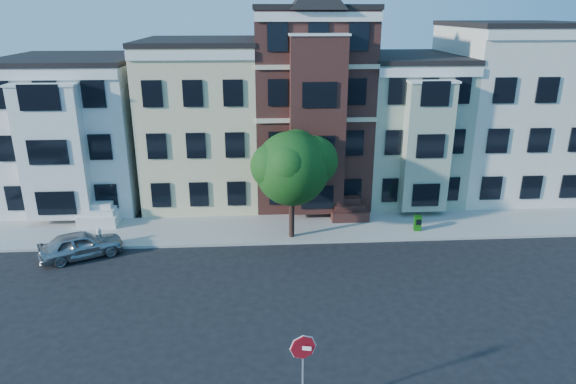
{
  "coord_description": "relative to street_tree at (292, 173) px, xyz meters",
  "views": [
    {
      "loc": [
        -3.52,
        -19.17,
        11.96
      ],
      "look_at": [
        -2.13,
        2.7,
        4.2
      ],
      "focal_mm": 32.0,
      "sensor_mm": 36.0,
      "label": 1
    }
  ],
  "objects": [
    {
      "name": "ground",
      "position": [
        1.66,
        -6.76,
        -3.8
      ],
      "size": [
        120.0,
        120.0,
        0.0
      ],
      "primitive_type": "plane",
      "color": "black"
    },
    {
      "name": "far_sidewalk",
      "position": [
        1.66,
        1.24,
        -3.73
      ],
      "size": [
        60.0,
        4.0,
        0.15
      ],
      "primitive_type": "cube",
      "color": "#9E9B93",
      "rests_on": "ground"
    },
    {
      "name": "house_white",
      "position": [
        -13.34,
        7.74,
        0.7
      ],
      "size": [
        8.0,
        9.0,
        9.0
      ],
      "primitive_type": "cube",
      "color": "silver",
      "rests_on": "ground"
    },
    {
      "name": "house_yellow",
      "position": [
        -5.34,
        7.74,
        1.2
      ],
      "size": [
        7.0,
        9.0,
        10.0
      ],
      "primitive_type": "cube",
      "color": "beige",
      "rests_on": "ground"
    },
    {
      "name": "house_brown",
      "position": [
        1.66,
        7.74,
        2.2
      ],
      "size": [
        7.0,
        9.0,
        12.0
      ],
      "primitive_type": "cube",
      "color": "#3D1E19",
      "rests_on": "ground"
    },
    {
      "name": "house_green",
      "position": [
        8.16,
        7.74,
        0.7
      ],
      "size": [
        6.0,
        9.0,
        9.0
      ],
      "primitive_type": "cube",
      "color": "#9AA88E",
      "rests_on": "ground"
    },
    {
      "name": "house_cream",
      "position": [
        15.16,
        7.74,
        1.7
      ],
      "size": [
        8.0,
        9.0,
        11.0
      ],
      "primitive_type": "cube",
      "color": "silver",
      "rests_on": "ground"
    },
    {
      "name": "street_tree",
      "position": [
        0.0,
        0.0,
        0.0
      ],
      "size": [
        7.18,
        7.18,
        7.3
      ],
      "primitive_type": null,
      "rotation": [
        0.0,
        0.0,
        -0.16
      ],
      "color": "#1D5318",
      "rests_on": "far_sidewalk"
    },
    {
      "name": "parked_car",
      "position": [
        -10.9,
        -1.56,
        -3.11
      ],
      "size": [
        4.38,
        3.19,
        1.38
      ],
      "primitive_type": "imported",
      "rotation": [
        0.0,
        0.0,
        2.0
      ],
      "color": "#9CA0A3",
      "rests_on": "ground"
    },
    {
      "name": "newspaper_box",
      "position": [
        7.2,
        0.39,
        -3.22
      ],
      "size": [
        0.43,
        0.39,
        0.87
      ],
      "primitive_type": "cube",
      "rotation": [
        0.0,
        0.0,
        -0.12
      ],
      "color": "#11580D",
      "rests_on": "far_sidewalk"
    },
    {
      "name": "fire_hydrant",
      "position": [
        -10.29,
        -0.46,
        -3.27
      ],
      "size": [
        0.29,
        0.29,
        0.76
      ],
      "primitive_type": "cylinder",
      "rotation": [
        0.0,
        0.0,
        0.09
      ],
      "color": "beige",
      "rests_on": "far_sidewalk"
    },
    {
      "name": "stop_sign",
      "position": [
        -0.58,
        -13.06,
        -2.12
      ],
      "size": [
        0.85,
        0.27,
        3.06
      ],
      "primitive_type": null,
      "rotation": [
        0.0,
        0.0,
        -0.19
      ],
      "color": "#A70B14",
      "rests_on": "near_sidewalk"
    }
  ]
}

